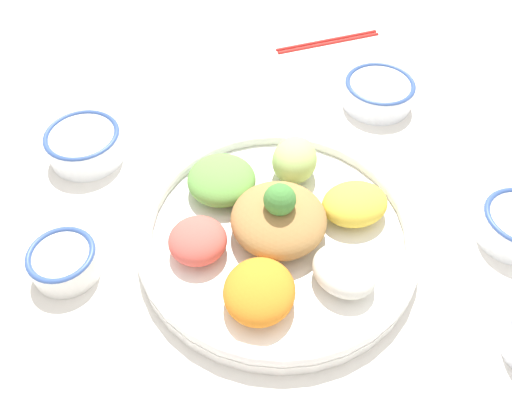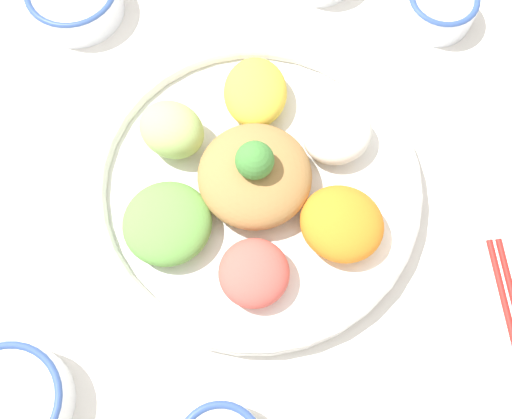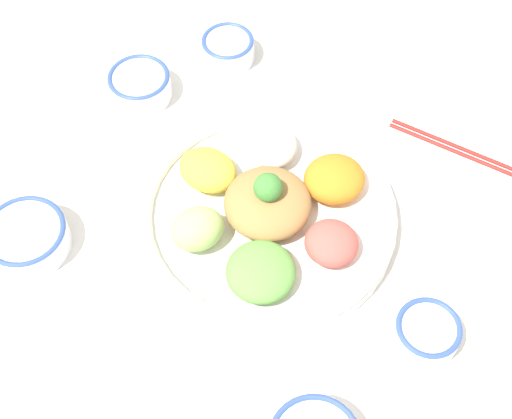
{
  "view_description": "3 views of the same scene",
  "coord_description": "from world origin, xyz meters",
  "px_view_note": "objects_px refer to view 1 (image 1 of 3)",
  "views": [
    {
      "loc": [
        0.09,
        -0.33,
        0.53
      ],
      "look_at": [
        -0.05,
        0.01,
        0.07
      ],
      "focal_mm": 35.0,
      "sensor_mm": 36.0,
      "label": 1
    },
    {
      "loc": [
        -0.22,
        -0.13,
        0.61
      ],
      "look_at": [
        -0.05,
        0.0,
        0.03
      ],
      "focal_mm": 42.0,
      "sensor_mm": 36.0,
      "label": 2
    },
    {
      "loc": [
        -0.53,
        0.18,
        0.85
      ],
      "look_at": [
        -0.04,
        0.04,
        0.05
      ],
      "focal_mm": 50.0,
      "sensor_mm": 36.0,
      "label": 3
    }
  ],
  "objects_px": {
    "sauce_bowl_dark": "(64,261)",
    "sauce_bowl_far": "(378,92)",
    "chopsticks_pair_near": "(328,41)",
    "sauce_bowl_red": "(85,144)",
    "salad_platter": "(277,229)"
  },
  "relations": [
    {
      "from": "chopsticks_pair_near",
      "to": "sauce_bowl_red",
      "type": "bearing_deg",
      "value": -160.17
    },
    {
      "from": "chopsticks_pair_near",
      "to": "sauce_bowl_far",
      "type": "bearing_deg",
      "value": -88.97
    },
    {
      "from": "sauce_bowl_far",
      "to": "sauce_bowl_red",
      "type": "bearing_deg",
      "value": -141.96
    },
    {
      "from": "sauce_bowl_dark",
      "to": "chopsticks_pair_near",
      "type": "xyz_separation_m",
      "value": [
        0.14,
        0.61,
        -0.02
      ]
    },
    {
      "from": "salad_platter",
      "to": "sauce_bowl_dark",
      "type": "height_order",
      "value": "salad_platter"
    },
    {
      "from": "sauce_bowl_dark",
      "to": "sauce_bowl_red",
      "type": "bearing_deg",
      "value": 117.82
    },
    {
      "from": "sauce_bowl_dark",
      "to": "chopsticks_pair_near",
      "type": "bearing_deg",
      "value": 76.59
    },
    {
      "from": "sauce_bowl_dark",
      "to": "salad_platter",
      "type": "bearing_deg",
      "value": 32.69
    },
    {
      "from": "salad_platter",
      "to": "chopsticks_pair_near",
      "type": "relative_size",
      "value": 2.17
    },
    {
      "from": "sauce_bowl_red",
      "to": "salad_platter",
      "type": "bearing_deg",
      "value": -6.54
    },
    {
      "from": "sauce_bowl_dark",
      "to": "sauce_bowl_far",
      "type": "distance_m",
      "value": 0.54
    },
    {
      "from": "salad_platter",
      "to": "sauce_bowl_far",
      "type": "bearing_deg",
      "value": 81.14
    },
    {
      "from": "salad_platter",
      "to": "sauce_bowl_far",
      "type": "relative_size",
      "value": 3.19
    },
    {
      "from": "sauce_bowl_red",
      "to": "sauce_bowl_far",
      "type": "distance_m",
      "value": 0.46
    },
    {
      "from": "sauce_bowl_dark",
      "to": "sauce_bowl_far",
      "type": "relative_size",
      "value": 0.74
    }
  ]
}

